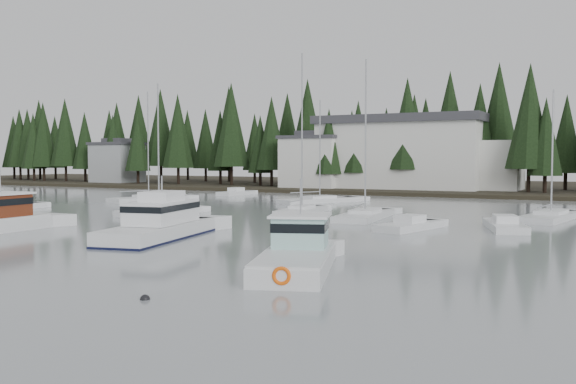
# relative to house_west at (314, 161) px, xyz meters

# --- Properties ---
(far_shore_land) EXTENTS (240.00, 54.00, 1.00)m
(far_shore_land) POSITION_rel_house_west_xyz_m (18.00, 18.00, -4.65)
(far_shore_land) COLOR black
(far_shore_land) RESTS_ON ground
(conifer_treeline) EXTENTS (200.00, 22.00, 20.00)m
(conifer_treeline) POSITION_rel_house_west_xyz_m (18.00, 7.00, -4.65)
(conifer_treeline) COLOR black
(conifer_treeline) RESTS_ON ground
(house_west) EXTENTS (9.54, 7.42, 8.75)m
(house_west) POSITION_rel_house_west_xyz_m (0.00, 0.00, 0.00)
(house_west) COLOR silver
(house_west) RESTS_ON ground
(house_far_west) EXTENTS (8.48, 7.42, 8.25)m
(house_far_west) POSITION_rel_house_west_xyz_m (-42.00, 2.00, -0.25)
(house_far_west) COLOR #999EA0
(house_far_west) RESTS_ON ground
(harbor_inn) EXTENTS (29.50, 11.50, 10.90)m
(harbor_inn) POSITION_rel_house_west_xyz_m (15.04, 3.34, 1.12)
(harbor_inn) COLOR silver
(harbor_inn) RESTS_ON ground
(cabin_cruiser_center) EXTENTS (5.35, 11.02, 4.54)m
(cabin_cruiser_center) POSITION_rel_house_west_xyz_m (17.08, -58.61, -3.97)
(cabin_cruiser_center) COLOR silver
(cabin_cruiser_center) RESTS_ON ground
(lobster_boat_teal) EXTENTS (5.55, 8.87, 4.66)m
(lobster_boat_teal) POSITION_rel_house_west_xyz_m (29.86, -64.77, -4.10)
(lobster_boat_teal) COLOR silver
(lobster_boat_teal) RESTS_ON ground
(sailboat_1) EXTENTS (4.37, 10.16, 11.12)m
(sailboat_1) POSITION_rel_house_west_xyz_m (37.58, -34.07, -4.60)
(sailboat_1) COLOR silver
(sailboat_1) RESTS_ON ground
(sailboat_4) EXTENTS (6.78, 10.65, 12.11)m
(sailboat_4) POSITION_rel_house_west_xyz_m (12.37, -24.53, -4.60)
(sailboat_4) COLOR silver
(sailboat_4) RESTS_ON ground
(sailboat_5) EXTENTS (3.39, 8.55, 14.96)m
(sailboat_5) POSITION_rel_house_west_xyz_m (17.00, -38.40, -4.55)
(sailboat_5) COLOR silver
(sailboat_5) RESTS_ON ground
(sailboat_7) EXTENTS (3.93, 10.14, 13.71)m
(sailboat_7) POSITION_rel_house_west_xyz_m (23.74, -40.14, -4.59)
(sailboat_7) COLOR silver
(sailboat_7) RESTS_ON ground
(sailboat_9) EXTENTS (4.00, 8.39, 12.17)m
(sailboat_9) POSITION_rel_house_west_xyz_m (5.96, -44.95, -4.58)
(sailboat_9) COLOR silver
(sailboat_9) RESTS_ON ground
(sailboat_10) EXTENTS (5.35, 10.06, 13.30)m
(sailboat_10) POSITION_rel_house_west_xyz_m (-6.48, -31.48, -4.59)
(sailboat_10) COLOR silver
(sailboat_10) RESTS_ON ground
(runabout_0) EXTENTS (2.50, 6.03, 1.42)m
(runabout_0) POSITION_rel_house_west_xyz_m (-10.62, -46.80, -4.52)
(runabout_0) COLOR silver
(runabout_0) RESTS_ON ground
(runabout_1) EXTENTS (3.57, 6.72, 1.42)m
(runabout_1) POSITION_rel_house_west_xyz_m (29.50, -46.47, -4.52)
(runabout_1) COLOR silver
(runabout_1) RESTS_ON ground
(runabout_3) EXTENTS (2.65, 6.37, 1.42)m
(runabout_3) POSITION_rel_house_west_xyz_m (-4.12, -16.12, -4.52)
(runabout_3) COLOR silver
(runabout_3) RESTS_ON ground
(runabout_4) EXTENTS (4.12, 6.93, 1.42)m
(runabout_4) POSITION_rel_house_west_xyz_m (35.46, -43.41, -4.52)
(runabout_4) COLOR silver
(runabout_4) RESTS_ON ground
(mooring_buoy_dark) EXTENTS (0.36, 0.36, 0.36)m
(mooring_buoy_dark) POSITION_rel_house_west_xyz_m (27.79, -72.65, -4.65)
(mooring_buoy_dark) COLOR black
(mooring_buoy_dark) RESTS_ON ground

